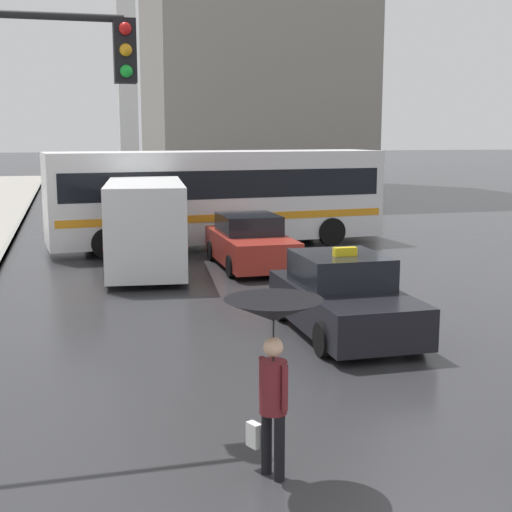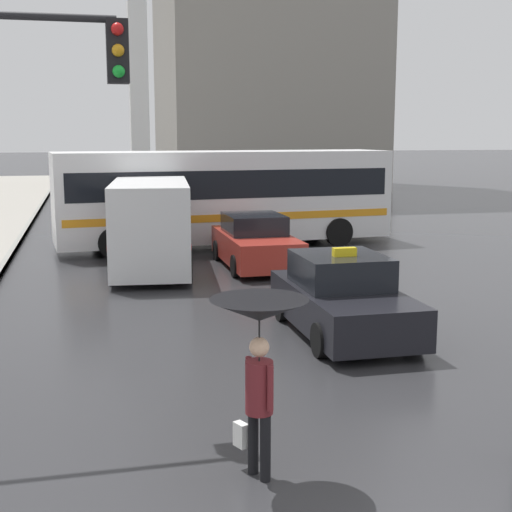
# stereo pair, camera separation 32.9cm
# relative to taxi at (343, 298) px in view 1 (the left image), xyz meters

# --- Properties ---
(taxi) EXTENTS (1.91, 4.01, 1.67)m
(taxi) POSITION_rel_taxi_xyz_m (0.00, 0.00, 0.00)
(taxi) COLOR black
(taxi) RESTS_ON ground_plane
(sedan_red) EXTENTS (1.91, 4.32, 1.49)m
(sedan_red) POSITION_rel_taxi_xyz_m (-0.02, 7.15, 0.00)
(sedan_red) COLOR #A52D23
(sedan_red) RESTS_ON ground_plane
(ambulance_van) EXTENTS (2.51, 5.20, 2.49)m
(ambulance_van) POSITION_rel_taxi_xyz_m (-2.97, 7.05, 0.69)
(ambulance_van) COLOR silver
(ambulance_van) RESTS_ON ground_plane
(city_bus) EXTENTS (11.36, 3.55, 3.19)m
(city_bus) POSITION_rel_taxi_xyz_m (-0.13, 11.05, 1.09)
(city_bus) COLOR silver
(city_bus) RESTS_ON ground_plane
(pedestrian_with_umbrella) EXTENTS (1.07, 1.07, 2.02)m
(pedestrian_with_umbrella) POSITION_rel_taxi_xyz_m (-2.88, -5.23, 0.96)
(pedestrian_with_umbrella) COLOR black
(pedestrian_with_umbrella) RESTS_ON ground_plane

